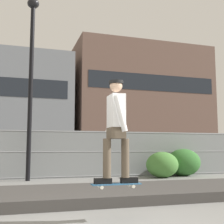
# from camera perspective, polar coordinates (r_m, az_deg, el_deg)

# --- Properties ---
(gravel_berm) EXTENTS (15.26, 2.56, 0.22)m
(gravel_berm) POSITION_cam_1_polar(r_m,az_deg,el_deg) (7.26, -7.76, -14.91)
(gravel_berm) COLOR #3D3A38
(gravel_berm) RESTS_ON ground_plane
(skateboard) EXTENTS (0.80, 0.22, 0.07)m
(skateboard) POSITION_cam_1_polar(r_m,az_deg,el_deg) (5.07, 0.78, -13.21)
(skateboard) COLOR #2D608C
(skater) EXTENTS (0.72, 0.59, 1.70)m
(skater) POSITION_cam_1_polar(r_m,az_deg,el_deg) (5.05, 0.76, -2.20)
(skater) COLOR black
(skater) RESTS_ON skateboard
(chain_fence) EXTENTS (18.96, 0.06, 1.85)m
(chain_fence) POSITION_cam_1_polar(r_m,az_deg,el_deg) (12.21, -11.67, -7.62)
(chain_fence) COLOR gray
(chain_fence) RESTS_ON ground_plane
(street_lamp) EXTENTS (0.44, 0.44, 6.81)m
(street_lamp) POSITION_cam_1_polar(r_m,az_deg,el_deg) (11.97, -14.68, 8.42)
(street_lamp) COLOR black
(street_lamp) RESTS_ON ground_plane
(parked_car_mid) EXTENTS (4.49, 2.12, 1.66)m
(parked_car_mid) POSITION_cam_1_polar(r_m,az_deg,el_deg) (15.86, -12.83, -7.70)
(parked_car_mid) COLOR #B7BABF
(parked_car_mid) RESTS_ON ground_plane
(office_block) EXTENTS (22.03, 11.12, 17.76)m
(office_block) POSITION_cam_1_polar(r_m,az_deg,el_deg) (51.73, 5.19, 1.87)
(office_block) COLOR brown
(office_block) RESTS_ON ground_plane
(shrub_left) EXTENTS (1.31, 1.08, 1.02)m
(shrub_left) POSITION_cam_1_polar(r_m,az_deg,el_deg) (12.52, 9.27, -9.59)
(shrub_left) COLOR #477F38
(shrub_left) RESTS_ON ground_plane
(shrub_center) EXTENTS (1.46, 1.20, 1.13)m
(shrub_center) POSITION_cam_1_polar(r_m,az_deg,el_deg) (13.54, 13.10, -9.04)
(shrub_center) COLOR #336B2D
(shrub_center) RESTS_ON ground_plane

